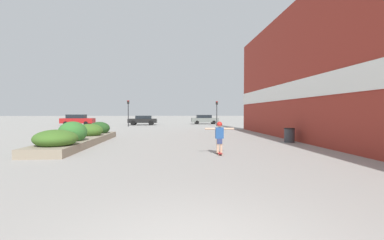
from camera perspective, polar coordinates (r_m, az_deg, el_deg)
building_wall_right at (r=15.44m, az=29.37°, el=11.68°), size 0.67×32.23×9.31m
planter_box at (r=16.48m, az=-23.49°, el=-3.28°), size 2.03×9.90×1.42m
skateboard at (r=11.73m, az=6.11°, el=-7.32°), size 0.22×0.75×0.09m
skateboarder at (r=11.62m, az=6.12°, el=-3.08°), size 1.31×0.24×1.40m
trash_bin at (r=17.50m, az=20.82°, el=-3.17°), size 0.66×0.66×0.91m
car_leftmost at (r=39.79m, az=-10.85°, el=0.01°), size 4.27×1.93×1.43m
car_center_left at (r=42.57m, az=2.82°, el=0.16°), size 4.44×1.89×1.52m
car_center_right at (r=42.10m, az=-24.11°, el=0.06°), size 4.69×1.87×1.61m
traffic_light_left at (r=36.12m, az=-13.99°, el=2.44°), size 0.28×0.30×3.56m
traffic_light_right at (r=35.84m, az=5.53°, el=2.39°), size 0.28×0.30×3.47m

